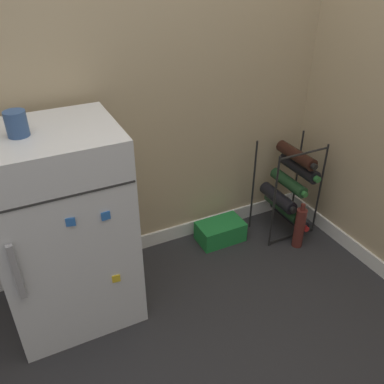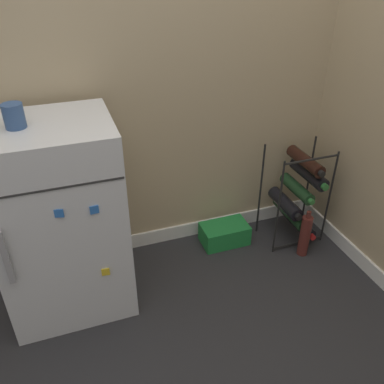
% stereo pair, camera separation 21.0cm
% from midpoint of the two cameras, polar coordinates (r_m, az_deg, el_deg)
% --- Properties ---
extents(ground_plane, '(14.00, 14.00, 0.00)m').
position_cam_midpoint_polar(ground_plane, '(2.06, -0.78, -18.50)').
color(ground_plane, '#28282B').
extents(wall_back, '(7.07, 0.07, 2.50)m').
position_cam_midpoint_polar(wall_back, '(2.04, -10.62, 21.51)').
color(wall_back, tan).
rests_on(wall_back, ground_plane).
extents(mini_fridge, '(0.56, 0.50, 0.96)m').
position_cam_midpoint_polar(mini_fridge, '(1.95, -20.47, -5.14)').
color(mini_fridge, silver).
rests_on(mini_fridge, ground_plane).
extents(wine_rack, '(0.35, 0.33, 0.61)m').
position_cam_midpoint_polar(wine_rack, '(2.52, 11.18, 0.39)').
color(wine_rack, black).
rests_on(wine_rack, ground_plane).
extents(soda_box, '(0.28, 0.17, 0.12)m').
position_cam_midpoint_polar(soda_box, '(2.51, 1.61, -5.63)').
color(soda_box, '#1E7F38').
rests_on(soda_box, ground_plane).
extents(fridge_top_cup, '(0.08, 0.08, 0.10)m').
position_cam_midpoint_polar(fridge_top_cup, '(1.70, -26.77, 8.47)').
color(fridge_top_cup, '#335184').
rests_on(fridge_top_cup, mini_fridge).
extents(loose_bottle_floor, '(0.06, 0.06, 0.30)m').
position_cam_midpoint_polar(loose_bottle_floor, '(2.48, 12.53, -4.97)').
color(loose_bottle_floor, '#56231E').
rests_on(loose_bottle_floor, ground_plane).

